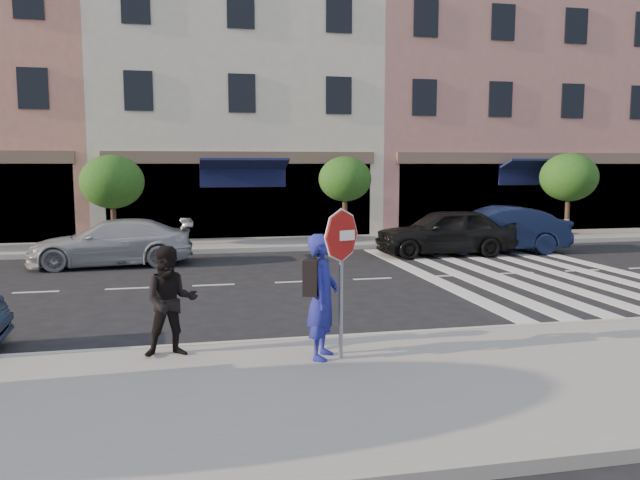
% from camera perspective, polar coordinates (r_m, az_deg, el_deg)
% --- Properties ---
extents(ground, '(120.00, 120.00, 0.00)m').
position_cam_1_polar(ground, '(11.66, 1.09, -7.46)').
color(ground, black).
rests_on(ground, ground).
extents(sidewalk_near, '(60.00, 4.50, 0.15)m').
position_cam_1_polar(sidewalk_near, '(8.19, 7.23, -13.28)').
color(sidewalk_near, gray).
rests_on(sidewalk_near, ground).
extents(sidewalk_far, '(60.00, 3.00, 0.15)m').
position_cam_1_polar(sidewalk_far, '(22.33, -5.34, -0.36)').
color(sidewalk_far, gray).
rests_on(sidewalk_far, ground).
extents(building_centre, '(11.00, 9.00, 11.00)m').
position_cam_1_polar(building_centre, '(28.20, -7.97, 12.16)').
color(building_centre, beige).
rests_on(building_centre, ground).
extents(building_east_mid, '(13.00, 9.00, 13.00)m').
position_cam_1_polar(building_east_mid, '(31.54, 14.94, 13.26)').
color(building_east_mid, tan).
rests_on(building_east_mid, ground).
extents(street_tree_wb, '(2.10, 2.10, 3.06)m').
position_cam_1_polar(street_tree_wb, '(21.94, -18.47, 5.03)').
color(street_tree_wb, '#473323').
rests_on(street_tree_wb, sidewalk_far).
extents(street_tree_c, '(1.90, 1.90, 3.04)m').
position_cam_1_polar(street_tree_c, '(22.51, 2.30, 5.55)').
color(street_tree_c, '#473323').
rests_on(street_tree_c, sidewalk_far).
extents(street_tree_ea, '(2.20, 2.20, 3.19)m').
position_cam_1_polar(street_tree_ea, '(26.23, 21.80, 5.33)').
color(street_tree_ea, '#473323').
rests_on(street_tree_ea, sidewalk_far).
extents(stop_sign, '(0.73, 0.25, 2.14)m').
position_cam_1_polar(stop_sign, '(8.72, 1.97, -0.77)').
color(stop_sign, gray).
rests_on(stop_sign, sidewalk_near).
extents(photographer, '(0.66, 0.77, 1.78)m').
position_cam_1_polar(photographer, '(8.85, 0.24, -5.18)').
color(photographer, navy).
rests_on(photographer, sidewalk_near).
extents(walker, '(0.82, 0.66, 1.60)m').
position_cam_1_polar(walker, '(9.21, -13.51, -5.49)').
color(walker, black).
rests_on(walker, sidewalk_near).
extents(car_far_left, '(4.66, 2.07, 1.33)m').
position_cam_1_polar(car_far_left, '(18.86, -18.53, -0.24)').
color(car_far_left, '#A6A6AB').
rests_on(car_far_left, ground).
extents(car_far_mid, '(4.51, 1.96, 1.51)m').
position_cam_1_polar(car_far_mid, '(20.39, 11.33, 0.77)').
color(car_far_mid, black).
rests_on(car_far_mid, ground).
extents(car_far_right, '(4.77, 2.18, 1.52)m').
position_cam_1_polar(car_far_right, '(21.38, 15.76, 0.92)').
color(car_far_right, black).
rests_on(car_far_right, ground).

